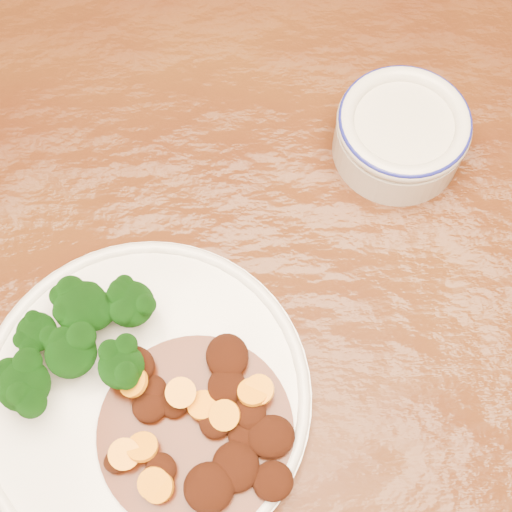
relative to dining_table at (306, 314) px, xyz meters
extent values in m
plane|color=#452011|center=(0.00, 0.00, -0.67)|extent=(4.00, 4.00, 0.00)
cube|color=#4F290E|center=(0.00, 0.00, 0.06)|extent=(1.59, 1.07, 0.04)
cylinder|color=white|center=(-0.17, -0.09, 0.09)|extent=(0.30, 0.30, 0.01)
torus|color=white|center=(-0.17, -0.09, 0.09)|extent=(0.30, 0.30, 0.01)
cylinder|color=olive|center=(-0.21, -0.01, 0.10)|extent=(0.01, 0.01, 0.02)
ellipsoid|color=black|center=(-0.21, -0.01, 0.13)|extent=(0.05, 0.05, 0.04)
cylinder|color=olive|center=(-0.26, -0.07, 0.10)|extent=(0.01, 0.01, 0.02)
ellipsoid|color=black|center=(-0.26, -0.07, 0.13)|extent=(0.05, 0.05, 0.04)
cylinder|color=olive|center=(-0.25, -0.02, 0.10)|extent=(0.01, 0.01, 0.02)
ellipsoid|color=black|center=(-0.25, -0.02, 0.12)|extent=(0.04, 0.04, 0.03)
cylinder|color=olive|center=(-0.18, -0.06, 0.10)|extent=(0.01, 0.01, 0.02)
ellipsoid|color=black|center=(-0.18, -0.06, 0.12)|extent=(0.04, 0.04, 0.03)
cylinder|color=olive|center=(-0.22, -0.05, 0.10)|extent=(0.01, 0.01, 0.02)
ellipsoid|color=black|center=(-0.22, -0.05, 0.13)|extent=(0.05, 0.05, 0.04)
cylinder|color=olive|center=(-0.17, -0.01, 0.10)|extent=(0.01, 0.01, 0.02)
ellipsoid|color=black|center=(-0.17, -0.01, 0.13)|extent=(0.04, 0.04, 0.03)
cylinder|color=olive|center=(-0.20, -0.01, 0.10)|extent=(0.01, 0.01, 0.02)
ellipsoid|color=black|center=(-0.20, -0.01, 0.12)|extent=(0.04, 0.04, 0.03)
cylinder|color=#471607|center=(-0.13, -0.12, 0.10)|extent=(0.17, 0.17, 0.00)
ellipsoid|color=black|center=(-0.06, -0.18, 0.10)|extent=(0.04, 0.03, 0.02)
ellipsoid|color=black|center=(-0.14, -0.10, 0.10)|extent=(0.03, 0.03, 0.01)
ellipsoid|color=black|center=(-0.19, -0.14, 0.11)|extent=(0.02, 0.02, 0.01)
ellipsoid|color=black|center=(-0.09, -0.10, 0.11)|extent=(0.03, 0.03, 0.02)
ellipsoid|color=black|center=(-0.08, -0.13, 0.10)|extent=(0.03, 0.03, 0.01)
ellipsoid|color=black|center=(-0.16, -0.08, 0.11)|extent=(0.02, 0.03, 0.01)
ellipsoid|color=black|center=(-0.09, -0.16, 0.11)|extent=(0.04, 0.04, 0.02)
ellipsoid|color=black|center=(-0.08, -0.12, 0.11)|extent=(0.03, 0.03, 0.01)
ellipsoid|color=black|center=(-0.16, -0.10, 0.10)|extent=(0.03, 0.03, 0.02)
ellipsoid|color=black|center=(-0.06, -0.14, 0.11)|extent=(0.04, 0.04, 0.02)
ellipsoid|color=black|center=(-0.11, -0.12, 0.11)|extent=(0.03, 0.03, 0.01)
ellipsoid|color=black|center=(-0.18, -0.06, 0.11)|extent=(0.04, 0.04, 0.02)
ellipsoid|color=black|center=(-0.12, -0.17, 0.11)|extent=(0.04, 0.04, 0.02)
ellipsoid|color=black|center=(-0.09, -0.06, 0.11)|extent=(0.04, 0.04, 0.02)
ellipsoid|color=black|center=(-0.09, -0.09, 0.11)|extent=(0.03, 0.03, 0.02)
ellipsoid|color=black|center=(-0.16, -0.15, 0.11)|extent=(0.03, 0.03, 0.01)
cylinder|color=orange|center=(-0.17, -0.13, 0.11)|extent=(0.03, 0.03, 0.01)
cylinder|color=orange|center=(-0.10, -0.12, 0.11)|extent=(0.04, 0.04, 0.01)
cylinder|color=orange|center=(-0.07, -0.10, 0.12)|extent=(0.04, 0.04, 0.02)
cylinder|color=orange|center=(-0.17, -0.08, 0.12)|extent=(0.03, 0.04, 0.02)
cylinder|color=orange|center=(-0.16, -0.17, 0.11)|extent=(0.04, 0.04, 0.01)
cylinder|color=orange|center=(-0.19, -0.14, 0.11)|extent=(0.04, 0.04, 0.01)
cylinder|color=orange|center=(-0.13, -0.09, 0.12)|extent=(0.04, 0.04, 0.01)
cylinder|color=orange|center=(-0.12, -0.10, 0.11)|extent=(0.04, 0.04, 0.01)
cylinder|color=orange|center=(-0.16, -0.16, 0.11)|extent=(0.04, 0.04, 0.01)
cylinder|color=orange|center=(-0.07, -0.10, 0.12)|extent=(0.03, 0.03, 0.01)
cylinder|color=beige|center=(0.11, 0.14, 0.10)|extent=(0.13, 0.13, 0.04)
cylinder|color=beige|center=(0.11, 0.14, 0.13)|extent=(0.10, 0.10, 0.01)
torus|color=beige|center=(0.11, 0.14, 0.13)|extent=(0.14, 0.14, 0.02)
torus|color=navy|center=(0.11, 0.14, 0.14)|extent=(0.13, 0.13, 0.01)
camera|label=1|loc=(-0.09, -0.24, 0.73)|focal=50.00mm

